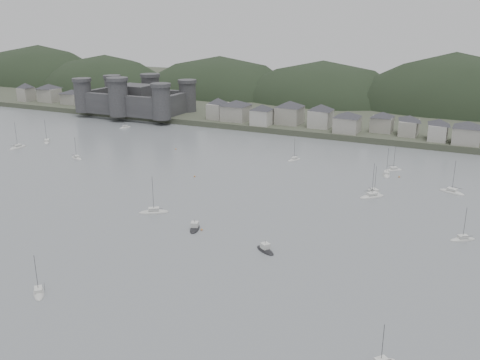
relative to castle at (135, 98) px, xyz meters
The scene contains 9 objects.
ground 216.45m from the castle, 56.28° to the right, with size 900.00×900.00×0.00m, color slate.
far_shore_land 166.61m from the castle, 43.83° to the left, with size 900.00×250.00×3.00m, color #383D2D.
forested_ridge 155.26m from the castle, 35.67° to the left, with size 851.55×103.94×102.57m.
castle is the anchor object (origin of this frame).
waterfront_town 170.64m from the castle, ahead, with size 451.48×28.46×12.92m.
moored_fleet 156.30m from the castle, 49.72° to the right, with size 253.58×177.97×12.81m.
motor_launch_near 201.35m from the castle, 44.17° to the right, with size 7.19×5.94×3.68m.
motor_launch_far 181.52m from the castle, 48.41° to the right, with size 4.89×7.66×3.74m.
mooring_buoys 157.52m from the castle, 42.90° to the right, with size 161.06×105.90×0.70m.
Camera 1 is at (71.72, -74.71, 58.79)m, focal length 38.93 mm.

